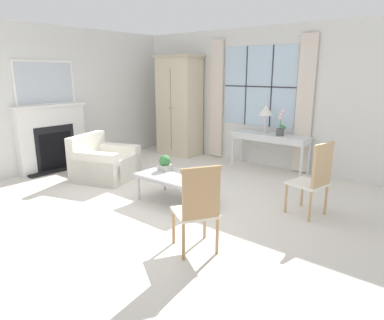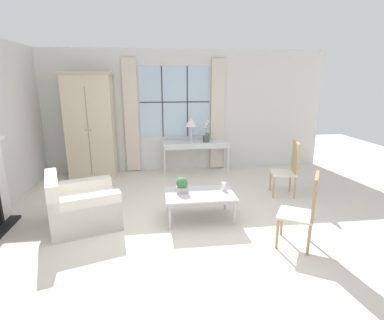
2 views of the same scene
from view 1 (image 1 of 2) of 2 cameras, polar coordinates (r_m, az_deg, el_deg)
The scene contains 14 objects.
ground_plane at distance 5.23m, azimuth -5.78°, elevation -7.14°, with size 14.00×14.00×0.00m, color silver.
wall_back_windowed at distance 7.33m, azimuth 11.06°, elevation 10.14°, with size 7.20×0.14×2.80m.
wall_left at distance 7.65m, azimuth -19.32°, elevation 9.78°, with size 0.06×7.20×2.80m, color silver.
fireplace at distance 7.33m, azimuth -22.29°, elevation 4.10°, with size 0.34×1.46×2.14m.
armoire at distance 8.12m, azimuth -2.14°, elevation 9.03°, with size 1.06×0.64×2.29m.
console_table at distance 6.94m, azimuth 12.85°, elevation 3.58°, with size 1.56×0.46×0.73m.
table_lamp at distance 6.92m, azimuth 12.22°, elevation 7.98°, with size 0.29×0.29×0.57m.
potted_orchid at distance 6.76m, azimuth 14.55°, elevation 5.51°, with size 0.19×0.15×0.52m.
armchair_upholstered at distance 6.49m, azimuth -14.43°, elevation -0.66°, with size 1.20×1.19×0.81m.
side_chair_wooden at distance 4.86m, azimuth 19.79°, elevation -2.53°, with size 0.53×0.53×1.04m.
accent_chair_wooden at distance 3.65m, azimuth 0.99°, elevation -7.56°, with size 0.61×0.61×1.00m.
coffee_table at distance 5.14m, azimuth -2.97°, elevation -2.91°, with size 1.06×0.68×0.43m.
potted_plant_small at distance 5.32m, azimuth -4.55°, elevation -0.50°, with size 0.18×0.18×0.24m.
pillar_candle at distance 4.92m, azimuth 1.14°, elevation -2.42°, with size 0.10×0.10×0.14m.
Camera 1 is at (3.46, -3.42, 1.92)m, focal length 32.00 mm.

